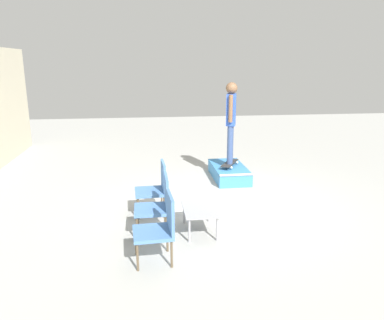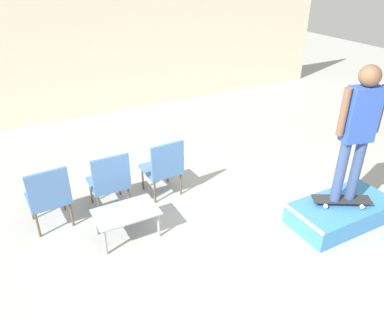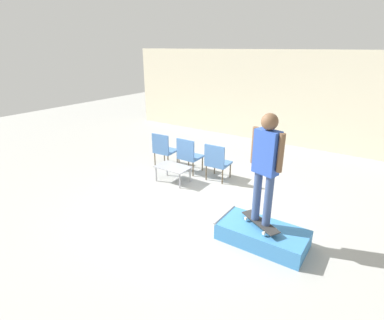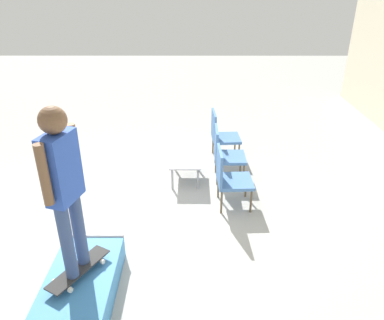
{
  "view_description": "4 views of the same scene",
  "coord_description": "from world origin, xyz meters",
  "px_view_note": "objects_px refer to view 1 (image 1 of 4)",
  "views": [
    {
      "loc": [
        -6.48,
        1.48,
        2.6
      ],
      "look_at": [
        0.06,
        0.63,
        0.88
      ],
      "focal_mm": 35.0,
      "sensor_mm": 36.0,
      "label": 1
    },
    {
      "loc": [
        -2.14,
        -3.17,
        3.25
      ],
      "look_at": [
        -0.05,
        0.75,
        0.83
      ],
      "focal_mm": 35.0,
      "sensor_mm": 36.0,
      "label": 2
    },
    {
      "loc": [
        3.05,
        -4.58,
        3.09
      ],
      "look_at": [
        -0.36,
        0.44,
        0.78
      ],
      "focal_mm": 28.0,
      "sensor_mm": 36.0,
      "label": 3
    },
    {
      "loc": [
        4.65,
        0.77,
        3.21
      ],
      "look_at": [
        -0.13,
        0.76,
        0.82
      ],
      "focal_mm": 35.0,
      "sensor_mm": 36.0,
      "label": 4
    }
  ],
  "objects_px": {
    "patio_chair_left": "(160,225)",
    "coffee_table": "(200,211)",
    "patio_chair_right": "(156,186)",
    "skate_ramp_box": "(229,172)",
    "patio_chair_center": "(157,203)",
    "skateboard_on_ramp": "(230,163)",
    "person_skater": "(231,116)"
  },
  "relations": [
    {
      "from": "person_skater",
      "to": "patio_chair_left",
      "type": "distance_m",
      "value": 4.01
    },
    {
      "from": "coffee_table",
      "to": "patio_chair_center",
      "type": "relative_size",
      "value": 0.87
    },
    {
      "from": "skate_ramp_box",
      "to": "skateboard_on_ramp",
      "type": "relative_size",
      "value": 1.9
    },
    {
      "from": "skateboard_on_ramp",
      "to": "person_skater",
      "type": "height_order",
      "value": "person_skater"
    },
    {
      "from": "patio_chair_left",
      "to": "patio_chair_center",
      "type": "relative_size",
      "value": 1.0
    },
    {
      "from": "skate_ramp_box",
      "to": "patio_chair_right",
      "type": "relative_size",
      "value": 1.57
    },
    {
      "from": "skateboard_on_ramp",
      "to": "coffee_table",
      "type": "bearing_deg",
      "value": -172.63
    },
    {
      "from": "coffee_table",
      "to": "patio_chair_left",
      "type": "distance_m",
      "value": 1.07
    },
    {
      "from": "patio_chair_left",
      "to": "patio_chair_right",
      "type": "relative_size",
      "value": 1.0
    },
    {
      "from": "person_skater",
      "to": "patio_chair_center",
      "type": "relative_size",
      "value": 1.93
    },
    {
      "from": "skate_ramp_box",
      "to": "person_skater",
      "type": "distance_m",
      "value": 1.32
    },
    {
      "from": "skateboard_on_ramp",
      "to": "patio_chair_left",
      "type": "bearing_deg",
      "value": -177.03
    },
    {
      "from": "skate_ramp_box",
      "to": "patio_chair_left",
      "type": "height_order",
      "value": "patio_chair_left"
    },
    {
      "from": "patio_chair_right",
      "to": "skate_ramp_box",
      "type": "bearing_deg",
      "value": 134.46
    },
    {
      "from": "skateboard_on_ramp",
      "to": "person_skater",
      "type": "distance_m",
      "value": 1.08
    },
    {
      "from": "patio_chair_left",
      "to": "patio_chair_center",
      "type": "bearing_deg",
      "value": 176.51
    },
    {
      "from": "patio_chair_center",
      "to": "patio_chair_right",
      "type": "height_order",
      "value": "same"
    },
    {
      "from": "skate_ramp_box",
      "to": "person_skater",
      "type": "relative_size",
      "value": 0.81
    },
    {
      "from": "skateboard_on_ramp",
      "to": "patio_chair_left",
      "type": "height_order",
      "value": "patio_chair_left"
    },
    {
      "from": "skate_ramp_box",
      "to": "person_skater",
      "type": "height_order",
      "value": "person_skater"
    },
    {
      "from": "person_skater",
      "to": "patio_chair_left",
      "type": "height_order",
      "value": "person_skater"
    },
    {
      "from": "skateboard_on_ramp",
      "to": "patio_chair_right",
      "type": "relative_size",
      "value": 0.82
    },
    {
      "from": "person_skater",
      "to": "patio_chair_center",
      "type": "xyz_separation_m",
      "value": [
        -2.66,
        1.76,
        -0.96
      ]
    },
    {
      "from": "patio_chair_left",
      "to": "coffee_table",
      "type": "bearing_deg",
      "value": 137.65
    },
    {
      "from": "patio_chair_left",
      "to": "patio_chair_right",
      "type": "xyz_separation_m",
      "value": [
        1.65,
        -0.0,
        0.0
      ]
    },
    {
      "from": "skate_ramp_box",
      "to": "coffee_table",
      "type": "xyz_separation_m",
      "value": [
        -2.71,
        1.09,
        0.19
      ]
    },
    {
      "from": "coffee_table",
      "to": "patio_chair_right",
      "type": "xyz_separation_m",
      "value": [
        0.83,
        0.66,
        0.17
      ]
    },
    {
      "from": "patio_chair_left",
      "to": "patio_chair_right",
      "type": "height_order",
      "value": "same"
    },
    {
      "from": "skate_ramp_box",
      "to": "patio_chair_center",
      "type": "distance_m",
      "value": 3.25
    },
    {
      "from": "skate_ramp_box",
      "to": "patio_chair_center",
      "type": "height_order",
      "value": "patio_chair_center"
    },
    {
      "from": "skateboard_on_ramp",
      "to": "patio_chair_left",
      "type": "xyz_separation_m",
      "value": [
        -3.48,
        1.76,
        0.13
      ]
    },
    {
      "from": "patio_chair_left",
      "to": "patio_chair_right",
      "type": "bearing_deg",
      "value": 176.52
    }
  ]
}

